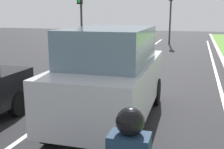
% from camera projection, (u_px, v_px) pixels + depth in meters
% --- Properties ---
extents(ground_plane, '(60.00, 60.00, 0.00)m').
position_uv_depth(ground_plane, '(131.00, 73.00, 12.25)').
color(ground_plane, '#262628').
extents(lane_line_center, '(0.12, 32.00, 0.01)m').
position_uv_depth(lane_line_center, '(116.00, 72.00, 12.45)').
color(lane_line_center, silver).
rests_on(lane_line_center, ground).
extents(lane_line_right_edge, '(0.12, 32.00, 0.01)m').
position_uv_depth(lane_line_right_edge, '(218.00, 79.00, 11.21)').
color(lane_line_right_edge, silver).
rests_on(lane_line_right_edge, ground).
extents(car_suv_ahead, '(2.06, 4.54, 2.28)m').
position_uv_depth(car_suv_ahead, '(112.00, 75.00, 6.61)').
color(car_suv_ahead, '#B7BABF').
rests_on(car_suv_ahead, ground).
extents(traffic_light_overhead_left, '(0.32, 0.50, 4.35)m').
position_uv_depth(traffic_light_overhead_left, '(80.00, 8.00, 18.39)').
color(traffic_light_overhead_left, '#2D2D2D').
rests_on(traffic_light_overhead_left, ground).
extents(traffic_light_far_median, '(0.32, 0.50, 4.83)m').
position_uv_depth(traffic_light_far_median, '(171.00, 5.00, 22.58)').
color(traffic_light_far_median, '#2D2D2D').
rests_on(traffic_light_far_median, ground).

